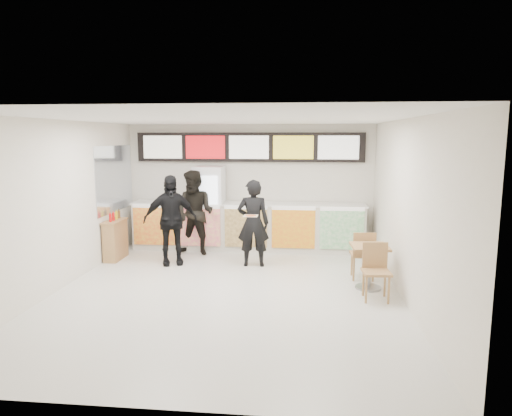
# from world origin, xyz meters

# --- Properties ---
(floor) EXTENTS (7.00, 7.00, 0.00)m
(floor) POSITION_xyz_m (0.00, 0.00, 0.00)
(floor) COLOR beige
(floor) RESTS_ON ground
(ceiling) EXTENTS (7.00, 7.00, 0.00)m
(ceiling) POSITION_xyz_m (0.00, 0.00, 3.00)
(ceiling) COLOR white
(ceiling) RESTS_ON wall_back
(wall_back) EXTENTS (6.00, 0.00, 6.00)m
(wall_back) POSITION_xyz_m (0.00, 3.50, 1.50)
(wall_back) COLOR silver
(wall_back) RESTS_ON floor
(wall_left) EXTENTS (0.00, 7.00, 7.00)m
(wall_left) POSITION_xyz_m (-3.00, 0.00, 1.50)
(wall_left) COLOR silver
(wall_left) RESTS_ON floor
(wall_right) EXTENTS (0.00, 7.00, 7.00)m
(wall_right) POSITION_xyz_m (3.00, 0.00, 1.50)
(wall_right) COLOR silver
(wall_right) RESTS_ON floor
(service_counter) EXTENTS (5.56, 0.77, 1.14)m
(service_counter) POSITION_xyz_m (0.00, 3.09, 0.57)
(service_counter) COLOR silver
(service_counter) RESTS_ON floor
(menu_board) EXTENTS (5.50, 0.14, 0.70)m
(menu_board) POSITION_xyz_m (0.00, 3.41, 2.45)
(menu_board) COLOR black
(menu_board) RESTS_ON wall_back
(drinks_fridge) EXTENTS (0.70, 0.67, 2.00)m
(drinks_fridge) POSITION_xyz_m (-0.93, 3.11, 1.00)
(drinks_fridge) COLOR white
(drinks_fridge) RESTS_ON floor
(mirror_panel) EXTENTS (0.01, 2.00, 1.50)m
(mirror_panel) POSITION_xyz_m (-2.99, 2.45, 1.75)
(mirror_panel) COLOR #B2B7BF
(mirror_panel) RESTS_ON wall_left
(customer_main) EXTENTS (0.70, 0.48, 1.83)m
(customer_main) POSITION_xyz_m (0.28, 1.72, 0.92)
(customer_main) COLOR black
(customer_main) RESTS_ON floor
(customer_left) EXTENTS (1.11, 0.97, 1.95)m
(customer_left) POSITION_xyz_m (-1.15, 2.55, 0.97)
(customer_left) COLOR black
(customer_left) RESTS_ON floor
(customer_mid) EXTENTS (1.21, 0.84, 1.91)m
(customer_mid) POSITION_xyz_m (-1.48, 1.68, 0.96)
(customer_mid) COLOR black
(customer_mid) RESTS_ON floor
(pizza_slice) EXTENTS (0.36, 0.36, 0.02)m
(pizza_slice) POSITION_xyz_m (0.28, 1.27, 1.16)
(pizza_slice) COLOR beige
(pizza_slice) RESTS_ON customer_main
(cafe_table) EXTENTS (0.68, 1.64, 0.94)m
(cafe_table) POSITION_xyz_m (2.50, 0.48, 0.55)
(cafe_table) COLOR tan
(cafe_table) RESTS_ON floor
(condiment_ledge) EXTENTS (0.32, 0.79, 1.05)m
(condiment_ledge) POSITION_xyz_m (-2.82, 1.93, 0.45)
(condiment_ledge) COLOR tan
(condiment_ledge) RESTS_ON floor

